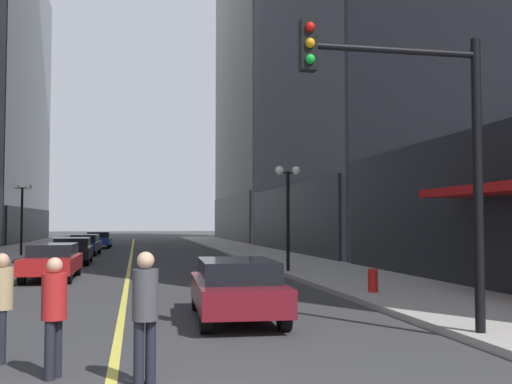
{
  "coord_description": "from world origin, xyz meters",
  "views": [
    {
      "loc": [
        0.31,
        -5.97,
        2.14
      ],
      "look_at": [
        7.34,
        29.41,
        3.93
      ],
      "focal_mm": 42.26,
      "sensor_mm": 36.0,
      "label": 1
    }
  ],
  "objects_px": {
    "street_lamp_right_mid": "(288,195)",
    "pedestrian_in_red_jacket": "(54,308)",
    "pedestrian_with_orange_bag": "(145,307)",
    "fire_hydrant_right": "(373,283)",
    "car_maroon": "(236,287)",
    "car_black": "(72,250)",
    "pedestrian_in_tan_trench": "(1,299)",
    "car_blue": "(99,239)",
    "car_red": "(53,260)",
    "traffic_light_near_right": "(424,132)",
    "car_navy": "(85,244)",
    "street_lamp_left_far": "(22,203)"
  },
  "relations": [
    {
      "from": "street_lamp_right_mid",
      "to": "pedestrian_in_red_jacket",
      "type": "bearing_deg",
      "value": -115.22
    },
    {
      "from": "pedestrian_with_orange_bag",
      "to": "street_lamp_right_mid",
      "type": "relative_size",
      "value": 0.39
    },
    {
      "from": "pedestrian_in_red_jacket",
      "to": "fire_hydrant_right",
      "type": "xyz_separation_m",
      "value": [
        7.69,
        7.48,
        -0.56
      ]
    },
    {
      "from": "car_maroon",
      "to": "fire_hydrant_right",
      "type": "bearing_deg",
      "value": 35.1
    },
    {
      "from": "car_black",
      "to": "pedestrian_in_tan_trench",
      "type": "bearing_deg",
      "value": -86.93
    },
    {
      "from": "car_blue",
      "to": "street_lamp_right_mid",
      "type": "distance_m",
      "value": 28.45
    },
    {
      "from": "pedestrian_with_orange_bag",
      "to": "car_red",
      "type": "bearing_deg",
      "value": 101.64
    },
    {
      "from": "car_black",
      "to": "car_blue",
      "type": "distance_m",
      "value": 18.69
    },
    {
      "from": "fire_hydrant_right",
      "to": "car_red",
      "type": "bearing_deg",
      "value": 143.02
    },
    {
      "from": "car_blue",
      "to": "street_lamp_right_mid",
      "type": "bearing_deg",
      "value": -71.28
    },
    {
      "from": "pedestrian_in_red_jacket",
      "to": "traffic_light_near_right",
      "type": "bearing_deg",
      "value": 11.37
    },
    {
      "from": "traffic_light_near_right",
      "to": "fire_hydrant_right",
      "type": "relative_size",
      "value": 7.06
    },
    {
      "from": "car_black",
      "to": "traffic_light_near_right",
      "type": "height_order",
      "value": "traffic_light_near_right"
    },
    {
      "from": "car_maroon",
      "to": "street_lamp_right_mid",
      "type": "relative_size",
      "value": 1.02
    },
    {
      "from": "car_red",
      "to": "fire_hydrant_right",
      "type": "height_order",
      "value": "car_red"
    },
    {
      "from": "car_blue",
      "to": "car_maroon",
      "type": "bearing_deg",
      "value": -82.23
    },
    {
      "from": "pedestrian_with_orange_bag",
      "to": "car_maroon",
      "type": "bearing_deg",
      "value": 67.82
    },
    {
      "from": "car_blue",
      "to": "street_lamp_right_mid",
      "type": "height_order",
      "value": "street_lamp_right_mid"
    },
    {
      "from": "pedestrian_with_orange_bag",
      "to": "pedestrian_in_red_jacket",
      "type": "distance_m",
      "value": 1.37
    },
    {
      "from": "car_black",
      "to": "pedestrian_with_orange_bag",
      "type": "bearing_deg",
      "value": -82.11
    },
    {
      "from": "car_maroon",
      "to": "pedestrian_in_tan_trench",
      "type": "bearing_deg",
      "value": -141.98
    },
    {
      "from": "car_navy",
      "to": "street_lamp_right_mid",
      "type": "height_order",
      "value": "street_lamp_right_mid"
    },
    {
      "from": "car_maroon",
      "to": "street_lamp_left_far",
      "type": "xyz_separation_m",
      "value": [
        -8.86,
        24.82,
        2.54
      ]
    },
    {
      "from": "car_blue",
      "to": "pedestrian_with_orange_bag",
      "type": "height_order",
      "value": "pedestrian_with_orange_bag"
    },
    {
      "from": "fire_hydrant_right",
      "to": "pedestrian_with_orange_bag",
      "type": "bearing_deg",
      "value": -128.63
    },
    {
      "from": "pedestrian_with_orange_bag",
      "to": "street_lamp_right_mid",
      "type": "height_order",
      "value": "street_lamp_right_mid"
    },
    {
      "from": "street_lamp_left_far",
      "to": "pedestrian_with_orange_bag",
      "type": "bearing_deg",
      "value": -77.08
    },
    {
      "from": "car_maroon",
      "to": "traffic_light_near_right",
      "type": "height_order",
      "value": "traffic_light_near_right"
    },
    {
      "from": "car_maroon",
      "to": "fire_hydrant_right",
      "type": "xyz_separation_m",
      "value": [
        4.44,
        3.12,
        -0.32
      ]
    },
    {
      "from": "pedestrian_in_red_jacket",
      "to": "street_lamp_right_mid",
      "type": "xyz_separation_m",
      "value": [
        7.19,
        15.26,
        2.3
      ]
    },
    {
      "from": "car_maroon",
      "to": "car_red",
      "type": "bearing_deg",
      "value": 116.58
    },
    {
      "from": "pedestrian_in_tan_trench",
      "to": "pedestrian_in_red_jacket",
      "type": "height_order",
      "value": "pedestrian_in_tan_trench"
    },
    {
      "from": "street_lamp_left_far",
      "to": "car_red",
      "type": "bearing_deg",
      "value": -75.75
    },
    {
      "from": "car_black",
      "to": "car_navy",
      "type": "bearing_deg",
      "value": 90.18
    },
    {
      "from": "car_maroon",
      "to": "car_blue",
      "type": "xyz_separation_m",
      "value": [
        -5.15,
        37.73,
        0.0
      ]
    },
    {
      "from": "pedestrian_with_orange_bag",
      "to": "fire_hydrant_right",
      "type": "xyz_separation_m",
      "value": [
        6.47,
        8.09,
        -0.62
      ]
    },
    {
      "from": "street_lamp_left_far",
      "to": "fire_hydrant_right",
      "type": "distance_m",
      "value": 25.61
    },
    {
      "from": "car_navy",
      "to": "car_black",
      "type": "bearing_deg",
      "value": -89.82
    },
    {
      "from": "car_blue",
      "to": "traffic_light_near_right",
      "type": "bearing_deg",
      "value": -78.87
    },
    {
      "from": "fire_hydrant_right",
      "to": "traffic_light_near_right",
      "type": "bearing_deg",
      "value": -103.93
    },
    {
      "from": "pedestrian_in_tan_trench",
      "to": "street_lamp_left_far",
      "type": "bearing_deg",
      "value": 99.51
    },
    {
      "from": "car_maroon",
      "to": "pedestrian_in_red_jacket",
      "type": "xyz_separation_m",
      "value": [
        -3.25,
        -4.36,
        0.24
      ]
    },
    {
      "from": "car_maroon",
      "to": "pedestrian_with_orange_bag",
      "type": "distance_m",
      "value": 5.38
    },
    {
      "from": "traffic_light_near_right",
      "to": "fire_hydrant_right",
      "type": "distance_m",
      "value": 7.25
    },
    {
      "from": "pedestrian_in_tan_trench",
      "to": "car_blue",
      "type": "bearing_deg",
      "value": 91.39
    },
    {
      "from": "car_black",
      "to": "fire_hydrant_right",
      "type": "height_order",
      "value": "car_black"
    },
    {
      "from": "car_maroon",
      "to": "car_red",
      "type": "xyz_separation_m",
      "value": [
        -5.19,
        10.37,
        0.0
      ]
    },
    {
      "from": "car_blue",
      "to": "street_lamp_left_far",
      "type": "distance_m",
      "value": 13.67
    },
    {
      "from": "traffic_light_near_right",
      "to": "fire_hydrant_right",
      "type": "xyz_separation_m",
      "value": [
        1.55,
        6.25,
        -3.34
      ]
    },
    {
      "from": "car_navy",
      "to": "pedestrian_in_red_jacket",
      "type": "relative_size",
      "value": 2.72
    }
  ]
}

